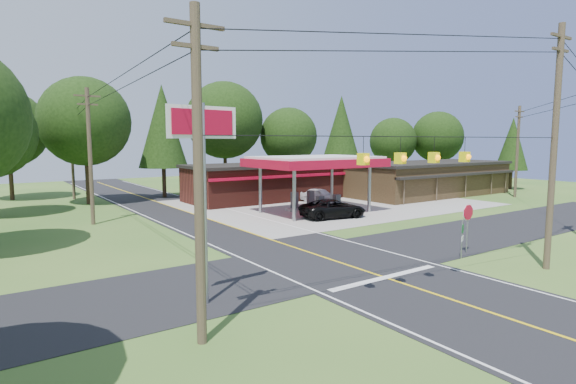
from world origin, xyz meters
TOP-DOWN VIEW (x-y plane):
  - ground at (0.00, 0.00)m, footprint 120.00×120.00m
  - main_highway at (0.00, 0.00)m, footprint 8.00×120.00m
  - cross_road at (0.00, 0.00)m, footprint 70.00×7.00m
  - lane_center_yellow at (0.00, 0.00)m, footprint 0.15×110.00m
  - gas_canopy at (9.00, 13.00)m, footprint 10.60×7.40m
  - convenience_store at (10.00, 22.98)m, footprint 16.40×7.55m
  - strip_building at (28.00, 15.98)m, footprint 20.40×8.75m
  - utility_pole_near_right at (7.50, -7.00)m, footprint 1.80×0.30m
  - utility_pole_near_left at (-9.50, -5.00)m, footprint 1.80×0.30m
  - utility_pole_far_left at (-8.00, 18.00)m, footprint 1.80×0.30m
  - utility_pole_far_right at (34.00, 9.00)m, footprint 1.80×0.30m
  - utility_pole_north at (-6.50, 35.00)m, footprint 0.30×0.30m
  - overhead_beacons at (-1.00, -6.00)m, footprint 17.04×2.04m
  - treeline_backdrop at (0.82, 24.01)m, footprint 70.27×51.59m
  - suv_car at (8.50, 10.00)m, footprint 6.26×6.26m
  - sedan_car at (13.45, 17.82)m, footprint 5.35×5.35m
  - big_stop_sign at (-8.00, -2.01)m, footprint 2.79×0.34m
  - octagonal_stop_sign at (7.00, -3.01)m, footprint 0.95×0.10m
  - route_sign_post at (5.80, -3.52)m, footprint 0.40×0.20m

SIDE VIEW (x-z plane):
  - ground at x=0.00m, z-range 0.00..0.00m
  - main_highway at x=0.00m, z-range 0.00..0.02m
  - cross_road at x=0.00m, z-range 0.00..0.03m
  - lane_center_yellow at x=0.00m, z-range 0.02..0.03m
  - sedan_car at x=13.45m, z-range 0.00..1.44m
  - suv_car at x=8.50m, z-range 0.00..1.50m
  - route_sign_post at x=5.80m, z-range 0.19..2.28m
  - strip_building at x=28.00m, z-range 0.01..3.81m
  - convenience_store at x=10.00m, z-range 0.02..3.82m
  - octagonal_stop_sign at x=7.00m, z-range 0.70..3.46m
  - gas_canopy at x=9.00m, z-range 1.83..6.70m
  - utility_pole_north at x=-6.50m, z-range 0.00..9.50m
  - utility_pole_near_left at x=-9.50m, z-range 0.20..10.20m
  - utility_pole_far_left at x=-8.00m, z-range 0.20..10.20m
  - utility_pole_far_right at x=34.00m, z-range 0.20..10.20m
  - big_stop_sign at x=-8.00m, z-range 1.90..9.41m
  - utility_pole_near_right at x=7.50m, z-range 0.21..11.71m
  - overhead_beacons at x=-1.00m, z-range 5.70..6.73m
  - treeline_backdrop at x=0.82m, z-range 0.84..14.14m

